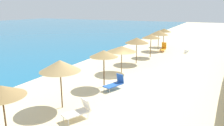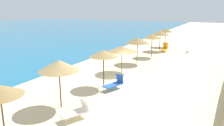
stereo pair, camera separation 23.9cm
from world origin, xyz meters
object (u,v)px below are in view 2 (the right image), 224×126
at_px(beach_umbrella_6, 138,40).
at_px(beach_umbrella_3, 59,66).
at_px(beach_umbrella_5, 122,49).
at_px(beach_umbrella_4, 103,54).
at_px(beach_umbrella_7, 152,36).
at_px(lounge_chair_3, 115,83).
at_px(cooler_box, 188,52).
at_px(beach_umbrella_9, 166,30).
at_px(lounge_chair_2, 165,48).
at_px(beach_umbrella_8, 160,33).
at_px(lounge_chair_1, 77,110).

bearing_deg(beach_umbrella_6, beach_umbrella_3, 179.23).
xyz_separation_m(beach_umbrella_3, beach_umbrella_5, (8.03, -0.15, -0.36)).
xyz_separation_m(beach_umbrella_5, beach_umbrella_6, (3.73, -0.01, 0.27)).
xyz_separation_m(beach_umbrella_4, beach_umbrella_6, (7.64, 0.35, -0.06)).
height_order(beach_umbrella_4, beach_umbrella_7, beach_umbrella_4).
height_order(lounge_chair_3, cooler_box, lounge_chair_3).
bearing_deg(beach_umbrella_7, beach_umbrella_9, 2.59).
bearing_deg(lounge_chair_2, lounge_chair_3, 89.78).
bearing_deg(lounge_chair_3, beach_umbrella_8, -67.43).
bearing_deg(lounge_chair_2, beach_umbrella_8, -15.62).
distance_m(beach_umbrella_5, cooler_box, 12.47).
bearing_deg(beach_umbrella_7, beach_umbrella_8, 2.53).
bearing_deg(lounge_chair_3, beach_umbrella_4, 14.76).
distance_m(beach_umbrella_6, beach_umbrella_7, 3.69).
relative_size(beach_umbrella_7, beach_umbrella_9, 0.99).
xyz_separation_m(beach_umbrella_5, beach_umbrella_7, (7.40, -0.40, 0.28)).
bearing_deg(cooler_box, beach_umbrella_6, 154.24).
relative_size(beach_umbrella_4, beach_umbrella_6, 1.01).
bearing_deg(beach_umbrella_4, lounge_chair_3, -93.88).
height_order(beach_umbrella_5, beach_umbrella_7, beach_umbrella_7).
bearing_deg(lounge_chair_3, lounge_chair_1, 110.99).
bearing_deg(beach_umbrella_9, beach_umbrella_4, -179.08).
bearing_deg(beach_umbrella_4, beach_umbrella_3, 172.94).
distance_m(beach_umbrella_7, cooler_box, 5.95).
relative_size(beach_umbrella_4, beach_umbrella_7, 1.02).
xyz_separation_m(beach_umbrella_4, beach_umbrella_5, (3.91, 0.36, -0.33)).
bearing_deg(beach_umbrella_8, lounge_chair_1, -176.45).
relative_size(beach_umbrella_6, lounge_chair_3, 1.62).
xyz_separation_m(beach_umbrella_4, lounge_chair_1, (-4.80, -1.12, -2.01)).
xyz_separation_m(beach_umbrella_6, beach_umbrella_8, (7.83, -0.21, 0.03)).
relative_size(beach_umbrella_3, lounge_chair_2, 1.81).
bearing_deg(beach_umbrella_4, cooler_box, -12.62).
relative_size(beach_umbrella_3, lounge_chair_1, 1.80).
relative_size(lounge_chair_3, cooler_box, 3.97).
bearing_deg(lounge_chair_1, beach_umbrella_5, -54.94).
relative_size(lounge_chair_2, cooler_box, 3.72).
xyz_separation_m(beach_umbrella_7, lounge_chair_3, (-11.37, -0.88, -1.99)).
distance_m(lounge_chair_3, cooler_box, 15.89).
bearing_deg(beach_umbrella_8, beach_umbrella_4, -179.48).
bearing_deg(beach_umbrella_7, beach_umbrella_4, 179.78).
relative_size(beach_umbrella_8, lounge_chair_1, 1.76).
distance_m(lounge_chair_2, cooler_box, 2.94).
bearing_deg(beach_umbrella_5, beach_umbrella_8, -1.07).
relative_size(beach_umbrella_4, cooler_box, 6.49).
bearing_deg(lounge_chair_3, beach_umbrella_6, -61.96).
bearing_deg(beach_umbrella_5, lounge_chair_2, -4.73).
xyz_separation_m(beach_umbrella_6, lounge_chair_3, (-7.71, -1.27, -1.97)).
bearing_deg(beach_umbrella_3, cooler_box, -11.47).
distance_m(beach_umbrella_4, beach_umbrella_8, 15.48).
bearing_deg(lounge_chair_3, beach_umbrella_3, 89.17).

